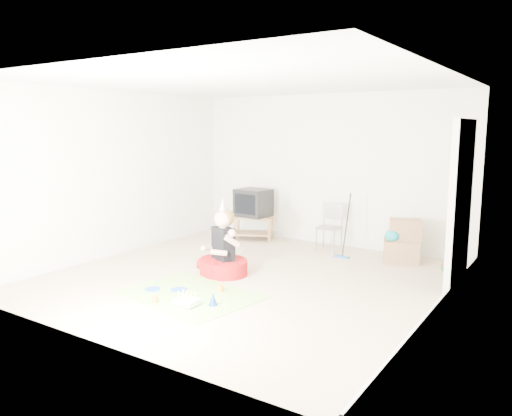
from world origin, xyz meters
The scene contains 16 objects.
ground centered at (0.00, 0.00, 0.00)m, with size 5.00×5.00×0.00m, color #CAAF91.
doorway_recess centered at (2.48, 1.20, 1.02)m, with size 0.02×0.90×2.05m, color black.
tv_stand centered at (-1.22, 2.02, 0.26)m, with size 0.81×0.69×0.43m.
crt_tv centered at (-1.22, 2.02, 0.68)m, with size 0.58×0.48×0.50m, color black.
folding_chair centered at (0.29, 2.02, 0.39)m, with size 0.38×0.36×0.80m.
cardboard_boxes centered at (1.52, 1.97, 0.31)m, with size 0.62×0.57×0.65m.
floor_mop centered at (0.65, 1.70, 0.26)m, with size 0.25×0.34×0.99m.
book_pile centered at (2.25, 1.94, 0.03)m, with size 0.30×0.34×0.06m.
seated_woman centered at (-0.37, -0.02, 0.24)m, with size 0.99×0.99×1.08m.
party_mat centered at (-0.20, -0.96, 0.00)m, with size 1.65×1.20×0.01m, color #E22F8C.
birthday_cake centered at (0.04, -1.27, 0.04)m, with size 0.26×0.21×0.13m.
blue_plate_near centered at (-0.40, -0.91, 0.01)m, with size 0.21×0.21×0.01m, color blue.
blue_plate_far centered at (-0.69, -1.08, 0.01)m, with size 0.20×0.20×0.01m, color blue.
orange_cup_near centered at (0.07, -0.67, 0.04)m, with size 0.07×0.07×0.08m, color orange.
orange_cup_far centered at (-0.33, -1.40, 0.05)m, with size 0.07×0.07×0.08m, color orange.
blue_party_hat centered at (0.30, -1.11, 0.08)m, with size 0.10×0.10×0.15m, color #1742A4.
Camera 1 is at (3.70, -5.41, 2.01)m, focal length 35.00 mm.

